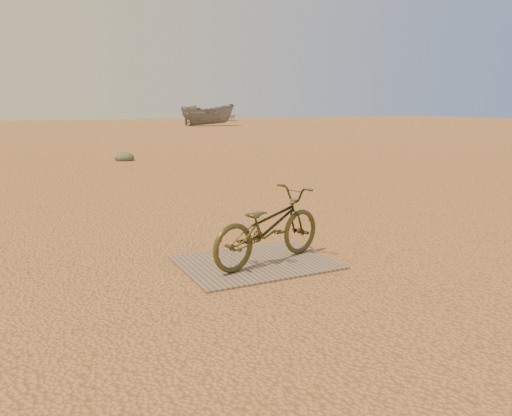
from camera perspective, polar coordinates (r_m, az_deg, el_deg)
name	(u,v)px	position (r m, az deg, el deg)	size (l,w,h in m)	color
ground	(235,279)	(4.82, -2.46, -8.14)	(120.00, 120.00, 0.00)	#C17E45
plywood_board	(256,262)	(5.28, 0.00, -6.25)	(1.55, 1.18, 0.02)	#856D57
bicycle	(268,226)	(5.16, 1.40, -2.11)	(0.51, 1.46, 0.77)	#44421E
boat_mid_right	(208,115)	(42.42, -5.50, 10.54)	(1.74, 4.64, 1.80)	slate
boat_far_right	(224,116)	(57.47, -3.66, 10.48)	(3.74, 5.24, 1.09)	silver
kale_b	(125,160)	(15.77, -14.80, 5.28)	(0.59, 0.59, 0.32)	#5C724C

